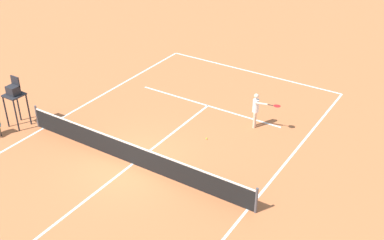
% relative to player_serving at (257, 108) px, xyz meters
% --- Properties ---
extents(ground_plane, '(60.00, 60.00, 0.00)m').
position_rel_player_serving_xyz_m(ground_plane, '(2.90, 5.34, -1.01)').
color(ground_plane, '#C66B3D').
extents(court_lines, '(10.54, 21.65, 0.01)m').
position_rel_player_serving_xyz_m(court_lines, '(2.90, 5.34, -1.00)').
color(court_lines, white).
rests_on(court_lines, ground).
extents(tennis_net, '(11.14, 0.10, 1.07)m').
position_rel_player_serving_xyz_m(tennis_net, '(2.90, 5.34, -0.51)').
color(tennis_net, '#4C4C51').
rests_on(tennis_net, ground).
extents(player_serving, '(1.31, 0.46, 1.69)m').
position_rel_player_serving_xyz_m(player_serving, '(0.00, 0.00, 0.00)').
color(player_serving, beige).
rests_on(player_serving, ground).
extents(tennis_ball, '(0.07, 0.07, 0.07)m').
position_rel_player_serving_xyz_m(tennis_ball, '(1.34, 2.12, -0.97)').
color(tennis_ball, '#CCE033').
rests_on(tennis_ball, ground).
extents(umpire_chair, '(0.80, 0.80, 2.41)m').
position_rel_player_serving_xyz_m(umpire_chair, '(9.22, 5.72, 0.60)').
color(umpire_chair, '#232328').
rests_on(umpire_chair, ground).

